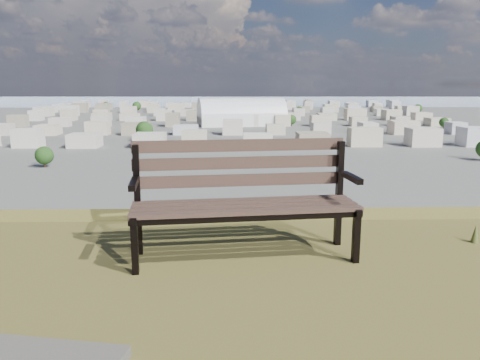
{
  "coord_description": "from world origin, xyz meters",
  "views": [
    {
      "loc": [
        0.01,
        -1.1,
        26.52
      ],
      "look_at": [
        0.14,
        4.83,
        25.3
      ],
      "focal_mm": 35.0,
      "sensor_mm": 36.0,
      "label": 1
    }
  ],
  "objects": [
    {
      "name": "city_trees",
      "position": [
        -26.39,
        319.0,
        4.83
      ],
      "size": [
        406.52,
        387.2,
        9.98
      ],
      "color": "#37271B",
      "rests_on": "ground"
    },
    {
      "name": "far_hills",
      "position": [
        -60.92,
        1402.93,
        25.47
      ],
      "size": [
        2050.0,
        340.0,
        60.0
      ],
      "color": "#949EB7",
      "rests_on": "ground"
    },
    {
      "name": "bay_water",
      "position": [
        0.0,
        900.0,
        0.0
      ],
      "size": [
        2400.0,
        700.0,
        0.12
      ],
      "primitive_type": "cube",
      "color": "#889EAD",
      "rests_on": "ground"
    },
    {
      "name": "arena",
      "position": [
        7.92,
        305.13,
        5.53
      ],
      "size": [
        59.1,
        34.15,
        23.44
      ],
      "rotation": [
        0.0,
        0.0,
        0.2
      ],
      "color": "silver",
      "rests_on": "ground"
    },
    {
      "name": "city_blocks",
      "position": [
        0.0,
        394.44,
        3.5
      ],
      "size": [
        395.0,
        361.0,
        7.0
      ],
      "color": "beige",
      "rests_on": "ground"
    },
    {
      "name": "park_bench",
      "position": [
        0.13,
        2.94,
        25.58
      ],
      "size": [
        2.01,
        0.84,
        1.02
      ],
      "rotation": [
        0.0,
        0.0,
        0.11
      ],
      "color": "#49332A",
      "rests_on": "hilltop_mesa"
    }
  ]
}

